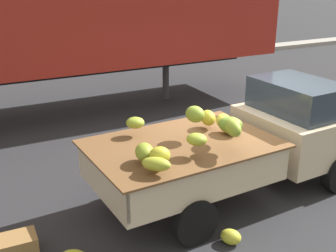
# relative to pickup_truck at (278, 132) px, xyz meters

# --- Properties ---
(ground) EXTENTS (220.00, 220.00, 0.00)m
(ground) POSITION_rel_pickup_truck_xyz_m (-0.47, 0.24, -0.88)
(ground) COLOR #28282B
(curb_strip) EXTENTS (80.00, 0.80, 0.16)m
(curb_strip) POSITION_rel_pickup_truck_xyz_m (-0.47, 9.87, -0.80)
(curb_strip) COLOR gray
(curb_strip) RESTS_ON ground
(pickup_truck) EXTENTS (4.82, 2.01, 1.70)m
(pickup_truck) POSITION_rel_pickup_truck_xyz_m (0.00, 0.00, 0.00)
(pickup_truck) COLOR #CCB793
(pickup_truck) RESTS_ON ground
(semi_trailer) EXTENTS (12.00, 2.70, 3.95)m
(semi_trailer) POSITION_rel_pickup_truck_xyz_m (-2.81, 5.18, 1.66)
(semi_trailer) COLOR maroon
(semi_trailer) RESTS_ON ground
(fallen_banana_bunch_by_wheel) EXTENTS (0.34, 0.36, 0.20)m
(fallen_banana_bunch_by_wheel) POSITION_rel_pickup_truck_xyz_m (-1.70, -1.15, -0.78)
(fallen_banana_bunch_by_wheel) COLOR gold
(fallen_banana_bunch_by_wheel) RESTS_ON ground
(produce_crate) EXTENTS (0.53, 0.38, 0.29)m
(produce_crate) POSITION_rel_pickup_truck_xyz_m (-4.28, -0.14, -0.74)
(produce_crate) COLOR olive
(produce_crate) RESTS_ON ground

